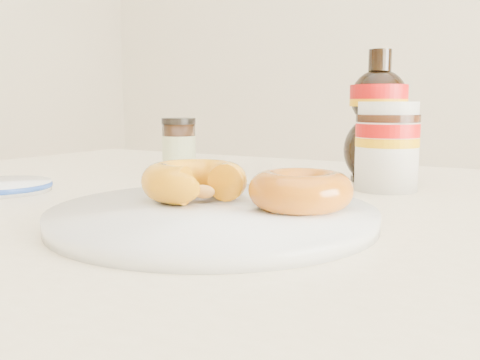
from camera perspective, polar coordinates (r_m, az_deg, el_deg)
The scene contains 8 objects.
dining_table at distance 0.63m, azimuth 5.81°, elevation -10.01°, with size 1.40×0.90×0.75m.
plate at distance 0.50m, azimuth -2.86°, elevation -3.74°, with size 0.30×0.30×0.02m.
donut_bitten at distance 0.54m, azimuth -4.87°, elevation -0.08°, with size 0.11×0.11×0.04m, color orange.
donut_whole at distance 0.50m, azimuth 6.48°, elevation -1.09°, with size 0.10×0.10×0.03m, color #974D09.
nutella_jar at distance 0.71m, azimuth 15.42°, elevation 3.84°, with size 0.08×0.08×0.11m.
syrup_bottle at distance 0.79m, azimuth 14.51°, elevation 6.57°, with size 0.10×0.08×0.19m, color black, non-canonical shape.
dark_jar at distance 0.88m, azimuth -6.53°, elevation 3.64°, with size 0.06×0.06×0.09m.
blue_rim_saucer at distance 0.75m, azimuth -24.07°, elevation -0.59°, with size 0.12×0.12×0.01m.
Camera 1 is at (0.24, -0.44, 0.86)m, focal length 40.00 mm.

